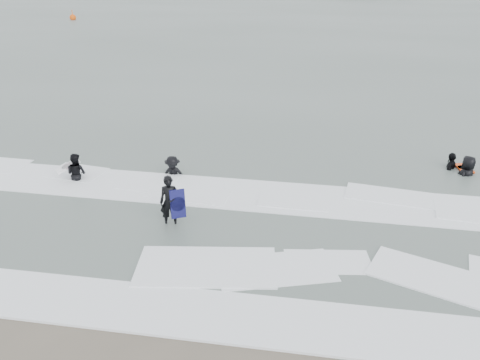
% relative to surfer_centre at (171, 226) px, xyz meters
% --- Properties ---
extents(ground, '(320.00, 320.00, 0.00)m').
position_rel_surfer_centre_xyz_m(ground, '(2.00, -3.43, 0.00)').
color(ground, brown).
rests_on(ground, ground).
extents(sea, '(320.00, 320.00, 0.00)m').
position_rel_surfer_centre_xyz_m(sea, '(2.00, 76.57, 0.06)').
color(sea, '#47544C').
rests_on(sea, ground).
extents(surfer_centre, '(0.73, 0.56, 1.78)m').
position_rel_surfer_centre_xyz_m(surfer_centre, '(0.00, 0.00, 0.00)').
color(surfer_centre, black).
rests_on(surfer_centre, ground).
extents(surfer_wading, '(0.93, 0.79, 1.69)m').
position_rel_surfer_centre_xyz_m(surfer_wading, '(-4.77, 2.77, 0.00)').
color(surfer_wading, black).
rests_on(surfer_wading, ground).
extents(surfer_breaker, '(1.13, 0.68, 1.72)m').
position_rel_surfer_centre_xyz_m(surfer_breaker, '(-1.16, 3.82, 0.00)').
color(surfer_breaker, black).
rests_on(surfer_breaker, ground).
extents(surfer_right_near, '(0.88, 1.18, 1.86)m').
position_rel_surfer_centre_xyz_m(surfer_right_near, '(10.08, 6.67, 0.00)').
color(surfer_right_near, black).
rests_on(surfer_right_near, ground).
extents(surfer_right_far, '(1.08, 1.15, 1.98)m').
position_rel_surfer_centre_xyz_m(surfer_right_far, '(10.57, 6.03, 0.00)').
color(surfer_right_far, black).
rests_on(surfer_right_far, ground).
extents(surf_foam, '(30.03, 9.06, 0.09)m').
position_rel_surfer_centre_xyz_m(surf_foam, '(2.00, 0.27, 0.04)').
color(surf_foam, white).
rests_on(surf_foam, ground).
extents(bodyboards, '(16.59, 7.30, 1.25)m').
position_rel_surfer_centre_xyz_m(bodyboards, '(1.92, 3.17, 0.50)').
color(bodyboards, '#0D0E40').
rests_on(bodyboards, ground).
extents(buoy, '(1.00, 1.00, 1.65)m').
position_rel_surfer_centre_xyz_m(buoy, '(-35.97, 60.57, 0.42)').
color(buoy, '#E14C0A').
rests_on(buoy, ground).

